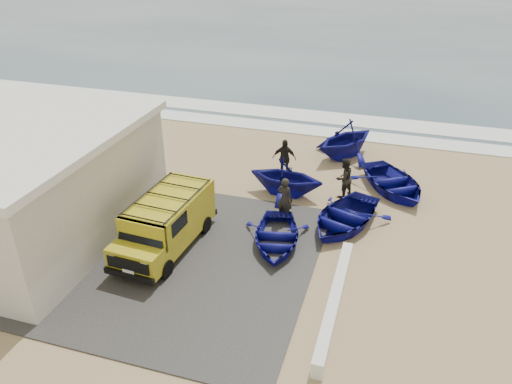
# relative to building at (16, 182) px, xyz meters

# --- Properties ---
(ground) EXTENTS (160.00, 160.00, 0.00)m
(ground) POSITION_rel_building_xyz_m (7.50, 2.00, -2.16)
(ground) COLOR tan
(slab) EXTENTS (12.00, 10.00, 0.05)m
(slab) POSITION_rel_building_xyz_m (5.50, -0.00, -2.14)
(slab) COLOR #3A3735
(slab) RESTS_ON ground
(ocean) EXTENTS (180.00, 88.00, 0.01)m
(ocean) POSITION_rel_building_xyz_m (7.50, 58.00, -2.16)
(ocean) COLOR #385166
(ocean) RESTS_ON ground
(surf_line) EXTENTS (180.00, 1.60, 0.06)m
(surf_line) POSITION_rel_building_xyz_m (7.50, 14.00, -2.13)
(surf_line) COLOR white
(surf_line) RESTS_ON ground
(surf_wash) EXTENTS (180.00, 2.20, 0.04)m
(surf_wash) POSITION_rel_building_xyz_m (7.50, 16.50, -2.14)
(surf_wash) COLOR white
(surf_wash) RESTS_ON ground
(building) EXTENTS (8.40, 9.40, 4.30)m
(building) POSITION_rel_building_xyz_m (0.00, 0.00, 0.00)
(building) COLOR silver
(building) RESTS_ON ground
(parapet) EXTENTS (0.35, 6.00, 0.55)m
(parapet) POSITION_rel_building_xyz_m (12.50, -1.00, -1.89)
(parapet) COLOR silver
(parapet) RESTS_ON ground
(van) EXTENTS (2.24, 4.98, 2.09)m
(van) POSITION_rel_building_xyz_m (5.93, 0.59, -1.04)
(van) COLOR gold
(van) RESTS_ON ground
(boat_near_left) EXTENTS (3.24, 4.04, 0.74)m
(boat_near_left) POSITION_rel_building_xyz_m (9.80, 1.86, -1.79)
(boat_near_left) COLOR navy
(boat_near_left) RESTS_ON ground
(boat_near_right) EXTENTS (4.16, 4.89, 0.86)m
(boat_near_right) POSITION_rel_building_xyz_m (12.08, 4.00, -1.73)
(boat_near_right) COLOR navy
(boat_near_right) RESTS_ON ground
(boat_mid_left) EXTENTS (3.60, 3.19, 1.77)m
(boat_mid_left) POSITION_rel_building_xyz_m (9.16, 5.92, -1.28)
(boat_mid_left) COLOR navy
(boat_mid_left) RESTS_ON ground
(boat_mid_right) EXTENTS (4.82, 5.18, 0.87)m
(boat_mid_right) POSITION_rel_building_xyz_m (13.77, 7.66, -1.73)
(boat_mid_right) COLOR navy
(boat_mid_right) RESTS_ON ground
(boat_far_left) EXTENTS (4.85, 5.01, 2.02)m
(boat_far_left) POSITION_rel_building_xyz_m (11.11, 10.83, -1.16)
(boat_far_left) COLOR navy
(boat_far_left) RESTS_ON ground
(fisherman_front) EXTENTS (0.79, 0.63, 1.90)m
(fisherman_front) POSITION_rel_building_xyz_m (9.64, 3.80, -1.21)
(fisherman_front) COLOR black
(fisherman_front) RESTS_ON ground
(fisherman_middle) EXTENTS (1.11, 1.13, 1.84)m
(fisherman_middle) POSITION_rel_building_xyz_m (11.65, 6.50, -1.25)
(fisherman_middle) COLOR black
(fisherman_middle) RESTS_ON ground
(fisherman_back) EXTENTS (1.19, 0.63, 1.93)m
(fisherman_back) POSITION_rel_building_xyz_m (8.64, 7.64, -1.20)
(fisherman_back) COLOR black
(fisherman_back) RESTS_ON ground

